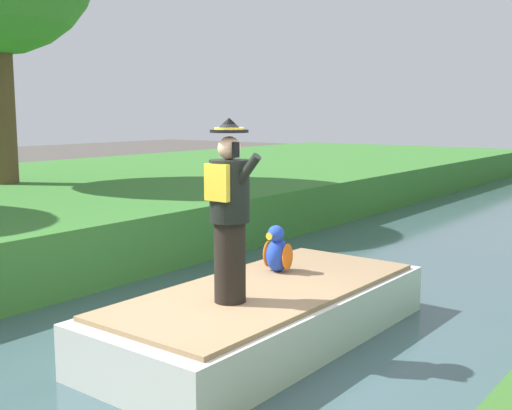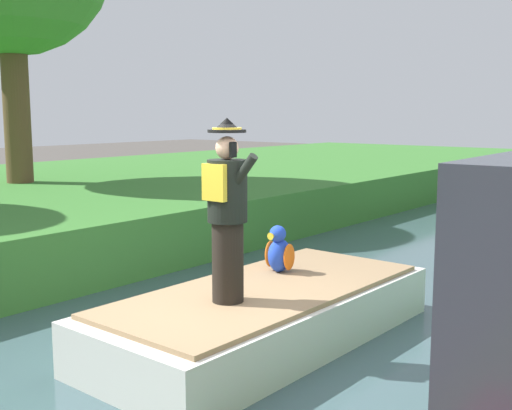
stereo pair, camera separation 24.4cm
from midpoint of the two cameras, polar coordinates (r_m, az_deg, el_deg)
ground_plane at (r=6.62m, az=-3.19°, el=-14.95°), size 80.00×80.00×0.00m
canal_water at (r=6.60m, az=-3.20°, el=-14.55°), size 6.03×48.00×0.10m
boat at (r=7.16m, az=1.90°, el=-9.71°), size 1.85×4.22×0.61m
person_pirate at (r=6.34m, az=-1.47°, el=-0.57°), size 0.61×0.42×1.85m
parrot_plush at (r=7.67m, az=3.01°, el=-4.20°), size 0.36×0.34×0.57m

